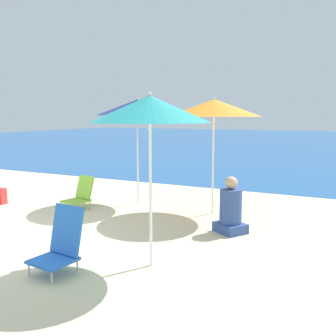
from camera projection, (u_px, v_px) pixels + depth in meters
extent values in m
plane|color=beige|center=(6.00, 236.00, 6.04)|extent=(60.00, 60.00, 0.00)
cube|color=#1E5699|center=(279.00, 141.00, 28.51)|extent=(60.00, 40.00, 0.01)
cylinder|color=white|center=(213.00, 166.00, 7.28)|extent=(0.04, 0.04, 1.91)
cone|color=orange|center=(214.00, 108.00, 7.12)|extent=(1.81, 1.81, 0.33)
sphere|color=white|center=(214.00, 98.00, 7.10)|extent=(0.04, 0.04, 0.04)
cylinder|color=white|center=(151.00, 196.00, 4.73)|extent=(0.04, 0.04, 1.85)
cone|color=teal|center=(150.00, 109.00, 4.58)|extent=(1.50, 1.50, 0.33)
sphere|color=white|center=(150.00, 94.00, 4.55)|extent=(0.04, 0.04, 0.04)
cylinder|color=white|center=(138.00, 160.00, 8.10)|extent=(0.04, 0.04, 1.93)
cone|color=navy|center=(137.00, 107.00, 7.94)|extent=(1.73, 1.73, 0.33)
sphere|color=white|center=(137.00, 98.00, 7.91)|extent=(0.04, 0.04, 0.04)
cylinder|color=silver|center=(29.00, 270.00, 4.55)|extent=(0.02, 0.02, 0.15)
cylinder|color=silver|center=(52.00, 277.00, 4.33)|extent=(0.02, 0.02, 0.15)
cylinder|color=silver|center=(55.00, 259.00, 4.88)|extent=(0.02, 0.02, 0.15)
cylinder|color=silver|center=(77.00, 266.00, 4.66)|extent=(0.02, 0.02, 0.15)
cube|color=blue|center=(53.00, 260.00, 4.59)|extent=(0.54, 0.53, 0.04)
cube|color=blue|center=(67.00, 230.00, 4.74)|extent=(0.50, 0.23, 0.61)
cylinder|color=silver|center=(62.00, 206.00, 7.69)|extent=(0.02, 0.02, 0.16)
cylinder|color=silver|center=(74.00, 209.00, 7.47)|extent=(0.02, 0.02, 0.16)
cylinder|color=silver|center=(78.00, 203.00, 8.02)|extent=(0.02, 0.02, 0.16)
cylinder|color=silver|center=(90.00, 205.00, 7.79)|extent=(0.02, 0.02, 0.16)
cube|color=#8ECC3D|center=(76.00, 201.00, 7.73)|extent=(0.53, 0.57, 0.04)
cube|color=#8ECC3D|center=(85.00, 187.00, 7.88)|extent=(0.47, 0.27, 0.47)
cube|color=#334C8C|center=(230.00, 228.00, 6.23)|extent=(0.62, 0.60, 0.16)
cylinder|color=#334C8C|center=(231.00, 206.00, 6.18)|extent=(0.37, 0.37, 0.58)
sphere|color=tan|center=(231.00, 183.00, 6.13)|extent=(0.21, 0.21, 0.21)
cube|color=red|center=(0.00, 196.00, 8.23)|extent=(0.27, 0.16, 0.35)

